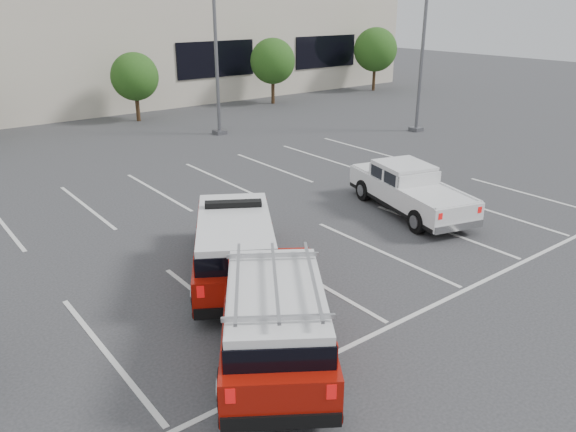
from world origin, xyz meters
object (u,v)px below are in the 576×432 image
tree_right (273,63)px  light_pole_mid (215,33)px  tree_far_right (376,51)px  light_pole_right (424,33)px  white_pickup (409,194)px  tree_mid_right (136,78)px  ladder_suv (275,322)px  fire_chief_suv (235,248)px

tree_right → light_pole_mid: size_ratio=0.43×
tree_far_right → light_pole_right: 15.24m
tree_right → tree_far_right: tree_far_right is taller
light_pole_mid → white_pickup: size_ratio=1.87×
light_pole_mid → white_pickup: 14.97m
tree_far_right → light_pole_mid: light_pole_mid is taller
light_pole_right → white_pickup: (-10.14, -8.22, -4.55)m
tree_mid_right → light_pole_mid: 6.88m
light_pole_right → tree_mid_right: bearing=132.2°
white_pickup → light_pole_right: bearing=54.3°
tree_right → white_pickup: size_ratio=0.81×
ladder_suv → tree_mid_right: bearing=106.3°
ladder_suv → tree_far_right: bearing=75.2°
light_pole_right → fire_chief_suv: light_pole_right is taller
light_pole_right → white_pickup: size_ratio=1.87×
tree_far_right → light_pole_mid: size_ratio=0.47×
fire_chief_suv → white_pickup: bearing=34.8°
tree_right → fire_chief_suv: (-16.50, -20.72, -1.99)m
tree_far_right → light_pole_mid: (-18.09, -6.05, 2.14)m
light_pole_right → white_pickup: 13.83m
fire_chief_suv → ladder_suv: size_ratio=1.07×
tree_right → light_pole_right: size_ratio=0.43×
light_pole_right → fire_chief_suv: bearing=-153.5°
tree_mid_right → tree_far_right: (20.00, 0.00, 0.54)m
tree_far_right → fire_chief_suv: tree_far_right is taller
tree_far_right → light_pole_right: light_pole_right is taller
light_pole_mid → ladder_suv: bearing=-118.2°
tree_mid_right → tree_right: 10.00m
light_pole_right → fire_chief_suv: (-17.41, -8.67, -4.40)m
tree_far_right → fire_chief_suv: size_ratio=0.85×
tree_mid_right → fire_chief_suv: tree_mid_right is taller
tree_mid_right → tree_right: bearing=0.0°
white_pickup → fire_chief_suv: bearing=-161.1°
tree_right → white_pickup: bearing=-114.5°
tree_mid_right → light_pole_mid: bearing=-72.5°
tree_mid_right → light_pole_right: light_pole_right is taller
fire_chief_suv → white_pickup: size_ratio=1.04×
tree_mid_right → fire_chief_suv: bearing=-107.4°
tree_far_right → fire_chief_suv: 33.71m
tree_far_right → fire_chief_suv: bearing=-142.0°
tree_far_right → white_pickup: size_ratio=0.88×
tree_far_right → ladder_suv: bearing=-139.0°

